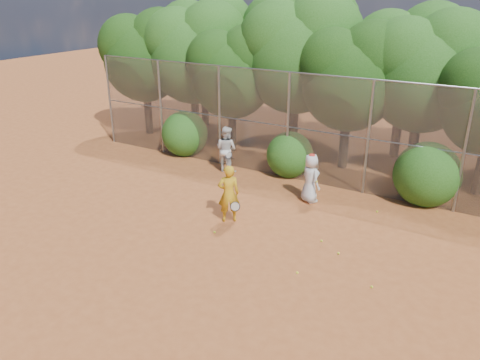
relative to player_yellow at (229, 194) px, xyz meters
The scene contains 23 objects.
ground 2.20m from the player_yellow, 61.15° to the right, with size 80.00×80.00×0.00m, color #984C22.
fence_back 4.48m from the player_yellow, 78.73° to the left, with size 20.05×0.09×4.03m.
tree_0 10.98m from the player_yellow, 143.45° to the left, with size 4.38×3.81×6.00m.
tree_1 9.61m from the player_yellow, 131.36° to the left, with size 4.64×4.03×6.35m.
tree_2 7.50m from the player_yellow, 119.80° to the left, with size 3.99×3.47×5.47m.
tree_3 7.96m from the player_yellow, 97.80° to the left, with size 4.89×4.26×6.70m.
tree_4 7.24m from the player_yellow, 76.81° to the left, with size 4.19×3.64×5.73m.
tree_5 8.89m from the player_yellow, 61.10° to the left, with size 4.51×3.92×6.17m.
tree_9 11.96m from the player_yellow, 127.49° to the left, with size 4.83×4.20×6.62m.
tree_10 10.20m from the player_yellow, 101.96° to the left, with size 5.15×4.48×7.06m.
tree_11 9.93m from the player_yellow, 71.20° to the left, with size 4.64×4.03×6.35m.
bush_0 6.78m from the player_yellow, 137.91° to the left, with size 2.00×2.00×2.00m, color #1E4D13.
bush_1 4.55m from the player_yellow, 90.44° to the left, with size 1.80×1.80×1.80m, color #1E4D13.
bush_2 6.74m from the player_yellow, 42.48° to the left, with size 2.20×2.20×2.20m, color #1E4D13.
player_yellow is the anchor object (origin of this frame).
player_teen 3.08m from the player_yellow, 58.63° to the left, with size 0.98×0.91×1.71m.
player_white 4.34m from the player_yellow, 122.83° to the left, with size 0.95×0.81×1.82m.
ball_0 3.13m from the player_yellow, ahead, with size 0.07×0.07×0.07m, color yellow.
ball_1 3.75m from the player_yellow, ahead, with size 0.07×0.07×0.07m, color yellow.
ball_2 3.58m from the player_yellow, 28.37° to the right, with size 0.07×0.07×0.07m, color yellow.
ball_3 5.11m from the player_yellow, 15.02° to the right, with size 0.07×0.07×0.07m, color yellow.
ball_4 1.27m from the player_yellow, 86.01° to the right, with size 0.07×0.07×0.07m, color yellow.
ball_5 4.91m from the player_yellow, 37.08° to the left, with size 0.07×0.07×0.07m, color yellow.
Camera 1 is at (5.93, -9.35, 6.69)m, focal length 35.00 mm.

